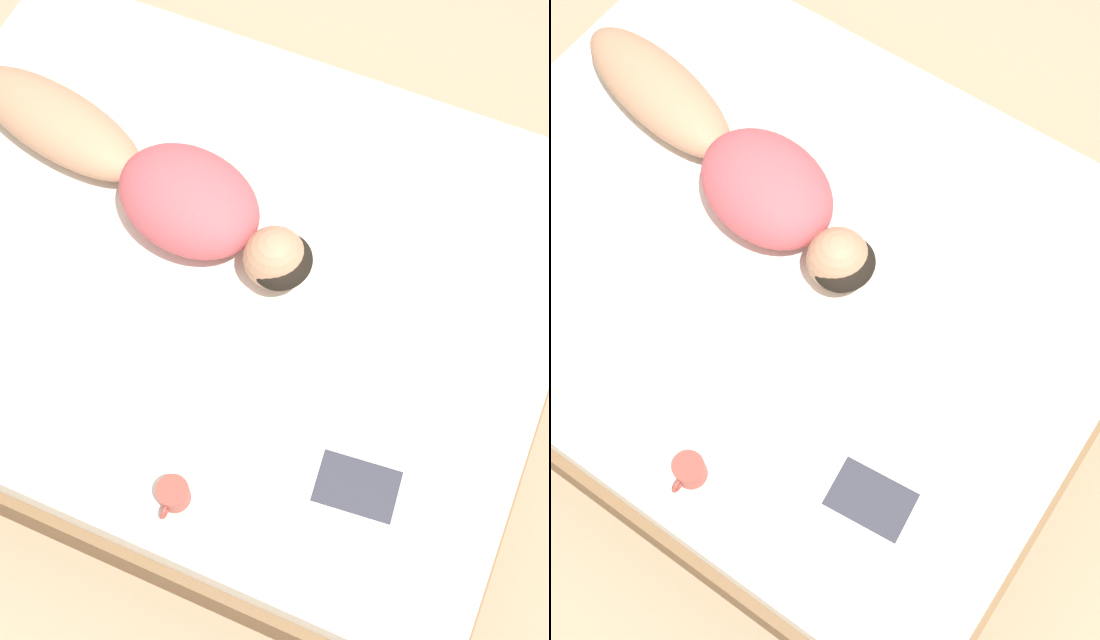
{
  "view_description": "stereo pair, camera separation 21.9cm",
  "coord_description": "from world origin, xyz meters",
  "views": [
    {
      "loc": [
        1.12,
        0.69,
        2.83
      ],
      "look_at": [
        0.13,
        0.27,
        0.54
      ],
      "focal_mm": 50.0,
      "sensor_mm": 36.0,
      "label": 1
    },
    {
      "loc": [
        1.01,
        0.89,
        2.83
      ],
      "look_at": [
        0.13,
        0.27,
        0.54
      ],
      "focal_mm": 50.0,
      "sensor_mm": 36.0,
      "label": 2
    }
  ],
  "objects": [
    {
      "name": "coffee_mug",
      "position": [
        0.69,
        0.22,
        0.53
      ],
      "size": [
        0.12,
        0.09,
        0.08
      ],
      "color": "#993D33",
      "rests_on": "bed"
    },
    {
      "name": "bed",
      "position": [
        0.0,
        0.0,
        0.24
      ],
      "size": [
        1.74,
        2.16,
        0.49
      ],
      "color": "brown",
      "rests_on": "ground_plane"
    },
    {
      "name": "open_magazine",
      "position": [
        0.36,
        0.64,
        0.49
      ],
      "size": [
        0.49,
        0.36,
        0.01
      ],
      "rotation": [
        0.0,
        0.0,
        0.11
      ],
      "color": "silver",
      "rests_on": "bed"
    },
    {
      "name": "ground_plane",
      "position": [
        0.0,
        0.0,
        0.0
      ],
      "size": [
        12.0,
        12.0,
        0.0
      ],
      "primitive_type": "plane",
      "color": "#9E8466"
    },
    {
      "name": "person",
      "position": [
        -0.14,
        -0.25,
        0.58
      ],
      "size": [
        0.52,
        1.31,
        0.22
      ],
      "rotation": [
        0.0,
        0.0,
        -0.22
      ],
      "color": "#A37556",
      "rests_on": "bed"
    }
  ]
}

